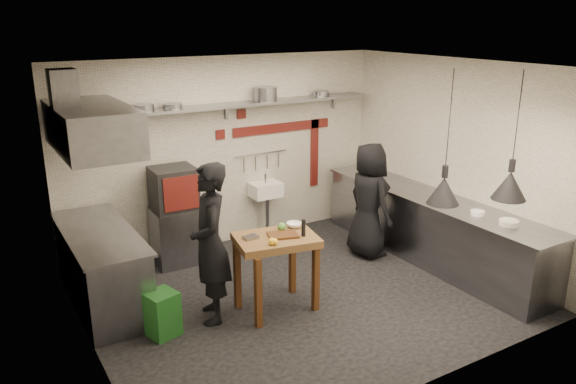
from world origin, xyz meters
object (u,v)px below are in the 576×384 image
green_bin (162,314)px  chef_left (210,244)px  prep_table (276,273)px  chef_right (369,200)px  oven_stand (176,236)px  combi_oven (173,188)px

green_bin → chef_left: (0.62, 0.05, 0.67)m
prep_table → chef_right: size_ratio=0.56×
green_bin → chef_right: bearing=9.8°
chef_right → oven_stand: bearing=66.8°
oven_stand → combi_oven: combi_oven is taller
chef_right → combi_oven: bearing=66.7°
oven_stand → chef_left: 1.76m
oven_stand → green_bin: (-0.80, -1.73, -0.15)m
green_bin → combi_oven: bearing=64.8°
oven_stand → chef_right: (2.47, -1.16, 0.43)m
green_bin → chef_left: size_ratio=0.27×
combi_oven → green_bin: 2.08m
combi_oven → chef_right: bearing=-23.5°
chef_right → chef_left: bearing=102.8°
oven_stand → prep_table: bearing=-72.0°
prep_table → chef_right: chef_right is taller
combi_oven → green_bin: combi_oven is taller
chef_right → green_bin: bearing=101.7°
prep_table → chef_left: bearing=175.9°
combi_oven → green_bin: (-0.81, -1.73, -0.84)m
combi_oven → prep_table: (0.54, -1.87, -0.63)m
oven_stand → prep_table: (0.54, -1.87, 0.06)m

